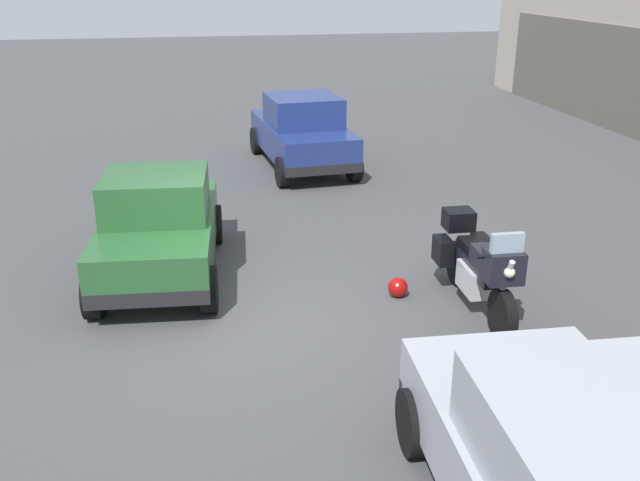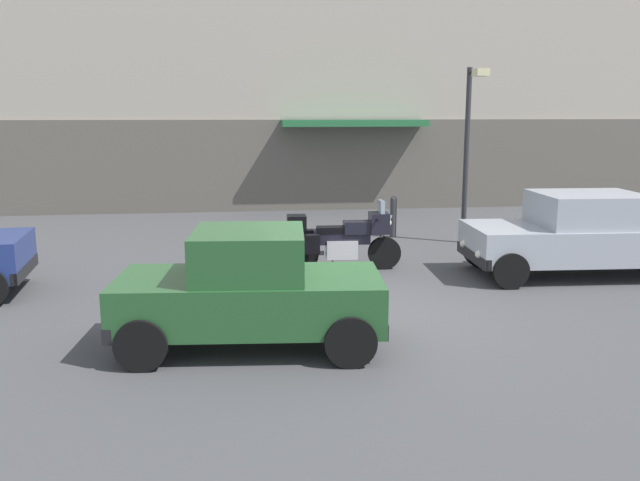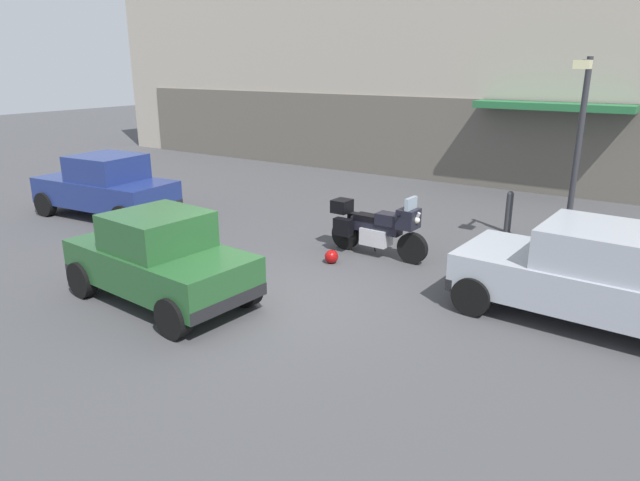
{
  "view_description": "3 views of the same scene",
  "coord_description": "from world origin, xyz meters",
  "px_view_note": "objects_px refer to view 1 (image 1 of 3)",
  "views": [
    {
      "loc": [
        8.11,
        -0.62,
        4.28
      ],
      "look_at": [
        -0.18,
        0.99,
        0.94
      ],
      "focal_mm": 38.92,
      "sensor_mm": 36.0,
      "label": 1
    },
    {
      "loc": [
        -1.75,
        -9.56,
        3.05
      ],
      "look_at": [
        -0.41,
        0.83,
        1.03
      ],
      "focal_mm": 37.59,
      "sensor_mm": 36.0,
      "label": 2
    },
    {
      "loc": [
        5.63,
        -7.1,
        3.91
      ],
      "look_at": [
        0.34,
        0.84,
        0.91
      ],
      "focal_mm": 31.86,
      "sensor_mm": 36.0,
      "label": 3
    }
  ],
  "objects_px": {
    "motorcycle": "(479,265)",
    "helmet": "(398,287)",
    "car_hatchback_near": "(302,132)",
    "car_compact_side": "(159,227)"
  },
  "relations": [
    {
      "from": "motorcycle",
      "to": "helmet",
      "type": "xyz_separation_m",
      "value": [
        -0.51,
        -0.94,
        -0.48
      ]
    },
    {
      "from": "car_hatchback_near",
      "to": "motorcycle",
      "type": "bearing_deg",
      "value": -176.11
    },
    {
      "from": "car_hatchback_near",
      "to": "car_compact_side",
      "type": "relative_size",
      "value": 1.11
    },
    {
      "from": "helmet",
      "to": "car_hatchback_near",
      "type": "xyz_separation_m",
      "value": [
        -6.91,
        -0.17,
        0.67
      ]
    },
    {
      "from": "helmet",
      "to": "car_compact_side",
      "type": "height_order",
      "value": "car_compact_side"
    },
    {
      "from": "helmet",
      "to": "car_hatchback_near",
      "type": "bearing_deg",
      "value": -178.6
    },
    {
      "from": "motorcycle",
      "to": "helmet",
      "type": "relative_size",
      "value": 8.08
    },
    {
      "from": "motorcycle",
      "to": "helmet",
      "type": "height_order",
      "value": "motorcycle"
    },
    {
      "from": "motorcycle",
      "to": "helmet",
      "type": "bearing_deg",
      "value": -116.29
    },
    {
      "from": "car_hatchback_near",
      "to": "car_compact_side",
      "type": "bearing_deg",
      "value": 146.55
    }
  ]
}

